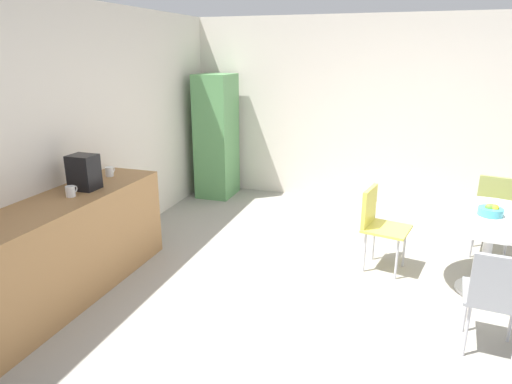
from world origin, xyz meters
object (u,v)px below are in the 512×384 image
round_table (490,230)px  chair_yellow (377,219)px  fruit_bowl (491,211)px  coffee_maker (84,172)px  mug_white (110,172)px  locker_cabinet (217,136)px  chair_olive (495,207)px  mug_red (71,191)px  chair_gray (498,292)px

round_table → chair_yellow: (0.21, 0.97, -0.09)m
fruit_bowl → coffee_maker: 3.65m
chair_yellow → fruit_bowl: (-0.19, -0.95, 0.26)m
mug_white → locker_cabinet: bearing=-3.9°
locker_cabinet → chair_olive: 3.79m
round_table → mug_red: 3.70m
round_table → chair_olive: bearing=-11.4°
chair_olive → mug_red: 4.28m
chair_yellow → fruit_bowl: fruit_bowl is taller
fruit_bowl → mug_white: (-0.44, 3.59, 0.16)m
mug_red → coffee_maker: coffee_maker is taller
fruit_bowl → coffee_maker: bearing=104.1°
chair_olive → locker_cabinet: bearing=75.0°
round_table → coffee_maker: (-0.87, 3.55, 0.45)m
chair_yellow → fruit_bowl: size_ratio=4.00×
chair_yellow → chair_gray: 1.49m
chair_yellow → mug_red: mug_red is taller
chair_yellow → fruit_bowl: 1.01m
locker_cabinet → mug_red: locker_cabinet is taller
chair_yellow → chair_gray: size_ratio=1.00×
chair_olive → mug_red: bearing=119.2°
chair_olive → mug_red: size_ratio=6.43×
chair_yellow → round_table: bearing=-101.9°
round_table → chair_yellow: 1.00m
chair_yellow → mug_red: bearing=117.1°
chair_yellow → mug_white: (-0.63, 2.63, 0.43)m
chair_yellow → mug_white: size_ratio=6.43×
locker_cabinet → round_table: 3.97m
mug_red → coffee_maker: size_ratio=0.40×
locker_cabinet → chair_olive: (-0.97, -3.64, -0.38)m
chair_gray → fruit_bowl: 1.04m
chair_gray → fruit_bowl: size_ratio=4.00×
chair_yellow → chair_gray: (-1.20, -0.89, 0.00)m
mug_white → chair_gray: bearing=-99.2°
fruit_bowl → mug_white: bearing=96.9°
mug_white → coffee_maker: coffee_maker is taller
chair_gray → coffee_maker: (0.12, 3.46, 0.54)m
chair_yellow → mug_red: (-1.30, 2.55, 0.43)m
mug_red → coffee_maker: bearing=7.1°
locker_cabinet → chair_yellow: (-1.74, -2.47, -0.38)m
chair_olive → chair_yellow: (-0.77, 1.17, 0.00)m
locker_cabinet → fruit_bowl: bearing=-119.5°
chair_yellow → chair_olive: bearing=-56.6°
locker_cabinet → chair_olive: locker_cabinet is taller
chair_olive → mug_white: size_ratio=6.43×
round_table → mug_white: bearing=96.7°
locker_cabinet → mug_white: (-2.37, 0.16, 0.04)m
mug_white → mug_red: (-0.68, -0.09, 0.00)m
locker_cabinet → coffee_maker: size_ratio=5.65×
chair_gray → chair_yellow: bearing=36.6°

